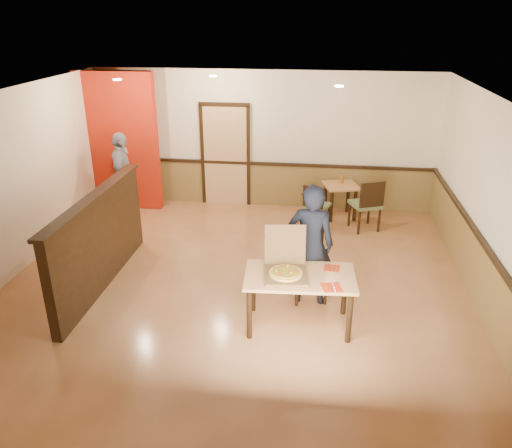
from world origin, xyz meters
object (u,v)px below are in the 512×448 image
Objects in this scene: diner at (311,245)px; pizza_box at (286,270)px; side_chair_left at (316,204)px; condiment at (342,179)px; main_table at (300,283)px; diner_chair at (308,261)px; side_table at (340,193)px; passerby at (123,176)px; side_chair_right at (367,203)px.

diner reaches higher than pizza_box.
diner is 2.55× the size of pizza_box.
side_chair_left reaches higher than condiment.
diner is at bearing 76.67° from main_table.
diner_chair is 2.51m from side_chair_left.
diner_chair is at bearing -99.56° from side_table.
side_table is (0.61, 3.91, -0.13)m from main_table.
diner is 1.02× the size of passerby.
passerby is (-3.76, 2.69, -0.02)m from diner.
side_chair_right is 6.13× the size of condiment.
main_table is 0.80m from diner_chair.
side_chair_right is at bearing -157.90° from side_chair_left.
side_table is 4.31m from passerby.
main_table is 0.26m from pizza_box.
diner_chair is at bearing -81.91° from diner.
pizza_box reaches higher than side_chair_right.
condiment is at bearing -99.04° from diner.
main_table is 3.31m from side_chair_left.
diner reaches higher than side_chair_right.
passerby is at bearing -23.79° from side_chair_right.
condiment reaches higher than main_table.
diner is at bearing -98.75° from condiment.
diner is 3.40m from condiment.
pizza_box reaches higher than diner_chair.
pizza_box reaches higher than side_table.
side_table is 0.27m from condiment.
side_table is at bearing -99.02° from diner.
side_table is at bearing 77.46° from main_table.
side_chair_right is at bearing 68.01° from main_table.
main_table is 3.96m from side_table.
diner is (-0.98, -2.65, 0.33)m from side_chair_right.
main_table is at bearing 80.02° from diner.
pizza_box reaches higher than condiment.
diner_chair is at bearing 111.52° from side_chair_left.
side_table is (0.47, 0.61, 0.04)m from side_chair_left.
passerby is 2.50× the size of pizza_box.
side_chair_right reaches higher than main_table.
pizza_box is at bearing -101.49° from side_table.
side_chair_right is (1.00, 2.50, 0.00)m from diner_chair.
diner reaches higher than main_table.
pizza_box is at bearing 65.28° from diner.
condiment is at bearing 71.71° from pizza_box.
side_chair_left is 0.49× the size of diner.
side_chair_right is (1.09, 3.29, -0.09)m from main_table.
diner_chair is 0.58× the size of passerby.
main_table reaches higher than side_table.
condiment is (4.28, 0.67, -0.10)m from passerby.
side_chair_left reaches higher than side_table.
side_chair_right is (0.95, -0.01, 0.08)m from side_chair_left.
main_table is 2.10× the size of pizza_box.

